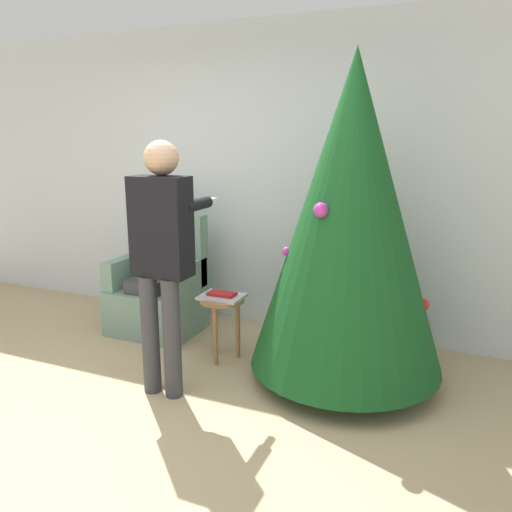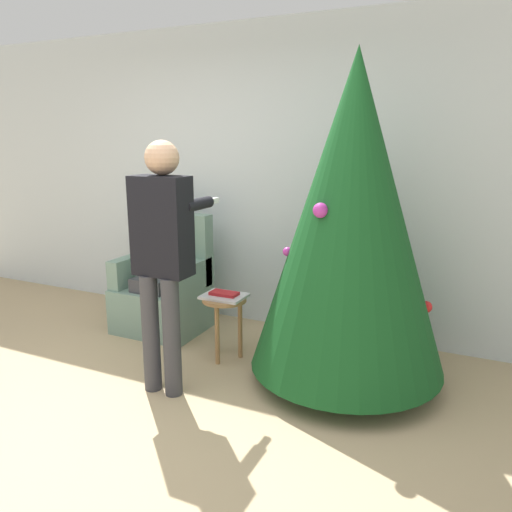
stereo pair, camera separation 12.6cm
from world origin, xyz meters
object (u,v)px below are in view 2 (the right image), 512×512
object	(u,v)px
person_standing	(162,247)
side_stool	(224,310)
person_seated	(161,259)
christmas_tree	(351,216)
armchair	(165,290)

from	to	relation	value
person_standing	side_stool	size ratio (longest dim) A/B	3.37
person_standing	side_stool	distance (m)	0.87
person_seated	person_standing	xyz separation A→B (m)	(0.68, -0.91, 0.36)
christmas_tree	person_standing	distance (m)	1.28
person_standing	armchair	bearing A→B (deg)	125.87
christmas_tree	armchair	size ratio (longest dim) A/B	2.18
christmas_tree	person_standing	size ratio (longest dim) A/B	1.34
armchair	person_standing	bearing A→B (deg)	-54.13
armchair	person_standing	size ratio (longest dim) A/B	0.61
christmas_tree	armchair	xyz separation A→B (m)	(-1.78, 0.30, -0.84)
armchair	side_stool	bearing A→B (deg)	-22.81
armchair	person_seated	xyz separation A→B (m)	(0.00, -0.03, 0.30)
person_seated	side_stool	xyz separation A→B (m)	(0.81, -0.31, -0.26)
side_stool	christmas_tree	bearing A→B (deg)	2.39
person_seated	person_standing	size ratio (longest dim) A/B	0.72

